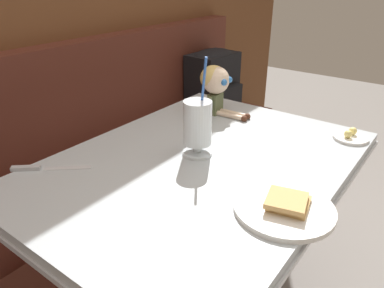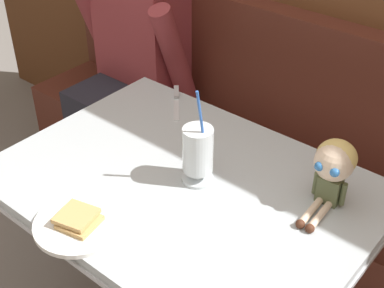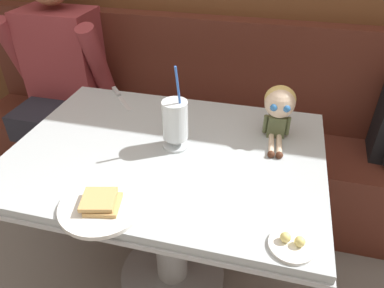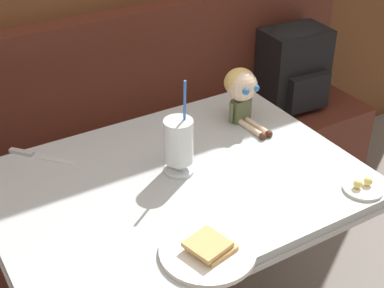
{
  "view_description": "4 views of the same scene",
  "coord_description": "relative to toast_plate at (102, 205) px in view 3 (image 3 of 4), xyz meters",
  "views": [
    {
      "loc": [
        -0.83,
        -0.41,
        1.29
      ],
      "look_at": [
        -0.03,
        0.19,
        0.8
      ],
      "focal_mm": 34.45,
      "sensor_mm": 36.0,
      "label": 1
    },
    {
      "loc": [
        0.82,
        -0.77,
        1.75
      ],
      "look_at": [
        0.0,
        0.21,
        0.86
      ],
      "focal_mm": 50.8,
      "sensor_mm": 36.0,
      "label": 2
    },
    {
      "loc": [
        0.35,
        -0.81,
        1.48
      ],
      "look_at": [
        0.09,
        0.19,
        0.77
      ],
      "focal_mm": 33.59,
      "sensor_mm": 36.0,
      "label": 3
    },
    {
      "loc": [
        -0.67,
        -1.02,
        1.73
      ],
      "look_at": [
        0.06,
        0.18,
        0.84
      ],
      "focal_mm": 51.86,
      "sensor_mm": 36.0,
      "label": 4
    }
  ],
  "objects": [
    {
      "name": "toast_plate",
      "position": [
        0.0,
        0.0,
        0.0
      ],
      "size": [
        0.25,
        0.25,
        0.04
      ],
      "color": "white",
      "rests_on": "diner_table"
    },
    {
      "name": "seated_doll",
      "position": [
        0.46,
        0.51,
        0.12
      ],
      "size": [
        0.12,
        0.22,
        0.2
      ],
      "color": "#5B6642",
      "rests_on": "diner_table"
    },
    {
      "name": "booth_bench",
      "position": [
        0.09,
        0.95,
        -0.42
      ],
      "size": [
        2.6,
        0.48,
        1.0
      ],
      "color": "#512319",
      "rests_on": "ground"
    },
    {
      "name": "diner_table",
      "position": [
        0.09,
        0.32,
        -0.21
      ],
      "size": [
        1.11,
        0.81,
        0.74
      ],
      "color": "#B2BCC1",
      "rests_on": "ground"
    },
    {
      "name": "milkshake_glass",
      "position": [
        0.12,
        0.35,
        0.09
      ],
      "size": [
        0.1,
        0.1,
        0.32
      ],
      "color": "silver",
      "rests_on": "diner_table"
    },
    {
      "name": "butter_saucer",
      "position": [
        0.54,
        -0.01,
        -0.0
      ],
      "size": [
        0.12,
        0.12,
        0.04
      ],
      "color": "white",
      "rests_on": "diner_table"
    },
    {
      "name": "diner_patron",
      "position": [
        -0.68,
        0.9,
        -0.01
      ],
      "size": [
        0.55,
        0.48,
        0.81
      ],
      "color": "maroon",
      "rests_on": "booth_bench"
    },
    {
      "name": "butter_knife",
      "position": [
        -0.25,
        0.68,
        -0.01
      ],
      "size": [
        0.17,
        0.19,
        0.01
      ],
      "color": "silver",
      "rests_on": "diner_table"
    }
  ]
}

